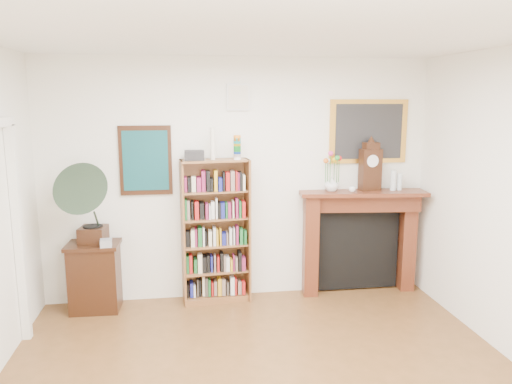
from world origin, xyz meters
TOP-DOWN VIEW (x-y plane):
  - room at (0.00, 0.00)m, footprint 4.51×5.01m
  - teal_poster at (-1.05, 2.48)m, footprint 0.58×0.04m
  - small_picture at (0.00, 2.48)m, footprint 0.26×0.04m
  - gilt_painting at (1.55, 2.48)m, footprint 0.95×0.04m
  - bookshelf at (-0.29, 2.34)m, footprint 0.79×0.34m
  - side_cabinet at (-1.64, 2.27)m, footprint 0.58×0.43m
  - fireplace at (1.45, 2.39)m, footprint 1.52×0.50m
  - gramophone at (-1.64, 2.18)m, footprint 0.65×0.76m
  - cd_stack at (-1.47, 2.13)m, footprint 0.13×0.13m
  - mantel_clock at (1.55, 2.38)m, footprint 0.26×0.17m
  - flower_vase at (1.09, 2.37)m, footprint 0.18×0.18m
  - teacup at (1.31, 2.29)m, footprint 0.10×0.10m
  - bottle_left at (1.83, 2.33)m, footprint 0.07×0.07m
  - bottle_right at (1.91, 2.34)m, footprint 0.06×0.06m

SIDE VIEW (x-z plane):
  - side_cabinet at x=-1.64m, z-range 0.00..0.77m
  - fireplace at x=1.45m, z-range 0.12..1.38m
  - cd_stack at x=-1.47m, z-range 0.77..0.85m
  - bookshelf at x=-0.29m, z-range -0.03..1.89m
  - gramophone at x=-1.64m, z-range 0.83..1.75m
  - teacup at x=1.31m, z-range 1.26..1.33m
  - flower_vase at x=1.09m, z-range 1.26..1.44m
  - bottle_right at x=1.91m, z-range 1.26..1.46m
  - bottle_left at x=1.83m, z-range 1.26..1.50m
  - room at x=0.00m, z-range -0.01..2.81m
  - mantel_clock at x=1.55m, z-range 1.25..1.82m
  - teal_poster at x=-1.05m, z-range 1.26..2.04m
  - gilt_painting at x=1.55m, z-range 1.58..2.33m
  - small_picture at x=0.00m, z-range 2.20..2.50m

